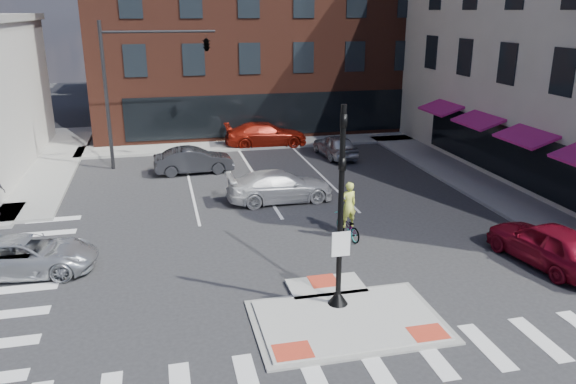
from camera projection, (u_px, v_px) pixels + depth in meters
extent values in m
plane|color=#28282B|center=(342.00, 314.00, 16.49)|extent=(120.00, 120.00, 0.00)
cube|color=gray|center=(347.00, 321.00, 16.01)|extent=(5.40, 3.60, 0.06)
cube|color=#A8A8A3|center=(347.00, 320.00, 16.01)|extent=(5.00, 3.20, 0.12)
cube|color=#A8A8A3|center=(326.00, 287.00, 17.95)|extent=(2.40, 1.40, 0.12)
cube|color=red|center=(293.00, 351.00, 14.46)|extent=(1.00, 0.80, 0.01)
cube|color=red|center=(428.00, 333.00, 15.29)|extent=(1.00, 0.80, 0.01)
cube|color=red|center=(323.00, 281.00, 18.21)|extent=(0.90, 0.90, 0.01)
cube|color=gray|center=(53.00, 162.00, 32.60)|extent=(3.00, 20.00, 0.15)
cube|color=gray|center=(484.00, 187.00, 28.07)|extent=(3.00, 24.00, 0.15)
cube|color=gray|center=(280.00, 142.00, 37.49)|extent=(26.00, 3.00, 0.15)
cube|color=#492117|center=(253.00, 23.00, 44.45)|extent=(24.00, 18.00, 15.00)
cube|color=black|center=(277.00, 114.00, 37.88)|extent=(20.00, 0.12, 2.80)
cube|color=black|center=(509.00, 154.00, 27.82)|extent=(0.12, 16.00, 2.60)
cube|color=#B81875|center=(500.00, 128.00, 27.25)|extent=(1.46, 3.00, 0.58)
cube|color=#B81875|center=(441.00, 108.00, 32.81)|extent=(1.46, 3.00, 0.58)
cube|color=slate|center=(161.00, 43.00, 62.22)|extent=(10.00, 12.00, 10.00)
cube|color=brown|center=(271.00, 32.00, 66.59)|extent=(12.00, 12.00, 12.00)
cone|color=black|center=(338.00, 297.00, 16.75)|extent=(0.60, 0.60, 0.45)
cylinder|color=black|center=(341.00, 207.00, 15.87)|extent=(0.16, 0.16, 5.80)
cube|color=white|center=(341.00, 244.00, 16.10)|extent=(0.55, 0.04, 0.75)
imported|color=black|center=(343.00, 134.00, 15.22)|extent=(0.18, 0.22, 1.10)
imported|color=black|center=(342.00, 176.00, 15.59)|extent=(0.18, 0.22, 1.10)
cylinder|color=black|center=(106.00, 97.00, 30.29)|extent=(0.20, 0.20, 8.00)
cylinder|color=black|center=(159.00, 32.00, 29.89)|extent=(6.00, 0.14, 0.14)
imported|color=black|center=(206.00, 43.00, 30.62)|extent=(0.48, 2.24, 0.90)
imported|color=silver|center=(27.00, 255.00, 18.86)|extent=(4.78, 2.54, 1.28)
imported|color=maroon|center=(549.00, 244.00, 19.43)|extent=(2.58, 4.83, 1.56)
imported|color=silver|center=(280.00, 186.00, 25.99)|extent=(4.99, 2.14, 1.43)
imported|color=#2A2B2F|center=(194.00, 160.00, 30.52)|extent=(4.31, 1.68, 1.40)
imported|color=#B7B9BF|center=(335.00, 146.00, 33.85)|extent=(1.97, 4.22, 1.40)
imported|color=#9C1C0E|center=(266.00, 134.00, 36.57)|extent=(5.37, 2.31, 1.54)
imported|color=#3F3F44|center=(348.00, 226.00, 21.86)|extent=(0.92, 1.89, 0.95)
imported|color=#D3E14F|center=(348.00, 205.00, 21.58)|extent=(0.73, 0.54, 1.82)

